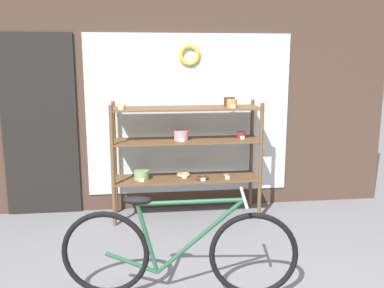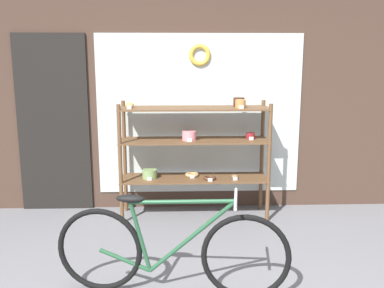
% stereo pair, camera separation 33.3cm
% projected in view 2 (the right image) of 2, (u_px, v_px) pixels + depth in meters
% --- Properties ---
extents(storefront_facade, '(5.32, 0.13, 3.07)m').
position_uv_depth(storefront_facade, '(179.00, 85.00, 5.07)').
color(storefront_facade, '#473328').
rests_on(storefront_facade, ground_plane).
extents(display_case, '(1.68, 0.45, 1.37)m').
position_uv_depth(display_case, '(195.00, 146.00, 4.86)').
color(display_case, brown).
rests_on(display_case, ground_plane).
extents(bicycle, '(1.81, 0.46, 0.81)m').
position_uv_depth(bicycle, '(170.00, 250.00, 3.28)').
color(bicycle, black).
rests_on(bicycle, ground_plane).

